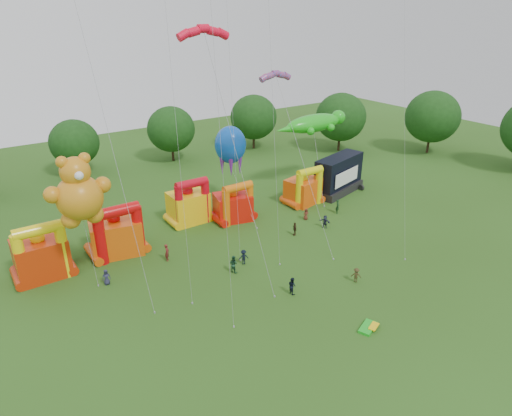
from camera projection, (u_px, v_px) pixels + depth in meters
ground at (372, 350)px, 36.47m from camera, size 160.00×160.00×0.00m
tree_ring at (363, 285)px, 33.80m from camera, size 120.69×122.76×12.07m
bouncy_castle_0 at (41, 256)px, 45.53m from camera, size 4.97×3.99×6.29m
bouncy_castle_1 at (117, 234)px, 49.96m from camera, size 6.06×5.23×6.16m
bouncy_castle_2 at (189, 205)px, 57.36m from camera, size 4.63×3.72×6.05m
bouncy_castle_3 at (234, 205)px, 58.02m from camera, size 5.15×4.50×5.30m
bouncy_castle_4 at (304, 189)px, 62.92m from camera, size 5.17×4.52×5.49m
stage_trailer at (339, 175)px, 66.52m from camera, size 9.25×5.39×5.50m
teddy_bear_kite at (79, 194)px, 40.73m from camera, size 5.88×4.17×13.63m
gecko_kite at (317, 155)px, 64.94m from camera, size 12.68×9.45×11.12m
octopus_kite at (237, 171)px, 60.09m from camera, size 4.20×11.16×10.92m
parafoil_kites at (194, 153)px, 39.82m from camera, size 24.87×13.53×32.73m
diamond_kites at (258, 103)px, 41.65m from camera, size 25.36×16.53×44.04m
folded_kite_bundle at (368, 327)px, 38.85m from camera, size 2.23×1.69×0.31m
spectator_0 at (106, 277)px, 44.79m from camera, size 0.85×0.60×1.64m
spectator_1 at (167, 252)px, 48.99m from camera, size 0.77×0.85×1.95m
spectator_2 at (233, 264)px, 46.84m from camera, size 1.00×1.12×1.89m
spectator_3 at (244, 257)px, 48.34m from camera, size 1.22×0.91×1.69m
spectator_4 at (295, 229)px, 54.52m from camera, size 0.70×1.05×1.66m
spectator_5 at (325, 222)px, 56.36m from camera, size 1.04×1.60×1.65m
spectator_6 at (306, 214)px, 58.54m from camera, size 0.84×0.65×1.53m
spectator_7 at (338, 206)px, 60.32m from camera, size 0.80×0.83×1.91m
spectator_8 at (292, 286)px, 43.37m from camera, size 0.68×0.86×1.72m
spectator_9 at (356, 275)px, 45.20m from camera, size 1.10×1.14×1.56m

